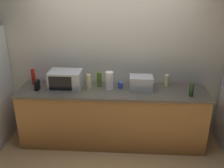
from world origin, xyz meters
TOP-DOWN VIEW (x-y plane):
  - ground_plane at (0.00, 0.00)m, footprint 8.00×8.00m
  - back_wall at (0.00, 0.81)m, footprint 6.40×0.10m
  - counter_run at (0.00, 0.40)m, footprint 2.84×0.64m
  - microwave at (-0.71, 0.45)m, footprint 0.48×0.35m
  - toaster_oven at (0.43, 0.46)m, footprint 0.34×0.26m
  - paper_towel_roll at (-0.04, 0.45)m, footprint 0.12×0.12m
  - cordless_phone at (-1.12, 0.35)m, footprint 0.05×0.11m
  - bottle_hand_soap at (0.84, 0.63)m, footprint 0.07×0.07m
  - bottle_olive_oil at (-0.21, 0.55)m, footprint 0.07×0.07m
  - bottle_wine at (1.13, 0.26)m, footprint 0.06×0.06m
  - bottle_hot_sauce at (-1.25, 0.57)m, footprint 0.06×0.06m
  - bottle_vinegar at (-0.34, 0.41)m, footprint 0.07×0.07m
  - mug_blue at (0.12, 0.49)m, footprint 0.08×0.08m

SIDE VIEW (x-z plane):
  - ground_plane at x=0.00m, z-range 0.00..0.00m
  - counter_run at x=0.00m, z-range 0.00..0.90m
  - mug_blue at x=0.12m, z-range 0.90..1.00m
  - cordless_phone at x=-1.12m, z-range 0.90..1.05m
  - bottle_hand_soap at x=0.84m, z-range 0.90..1.08m
  - bottle_wine at x=1.13m, z-range 0.90..1.10m
  - toaster_oven at x=0.43m, z-range 0.90..1.11m
  - bottle_olive_oil at x=-0.21m, z-range 0.90..1.13m
  - bottle_vinegar at x=-0.34m, z-range 0.90..1.14m
  - bottle_hot_sauce at x=-1.25m, z-range 0.90..1.15m
  - microwave at x=-0.71m, z-range 0.90..1.17m
  - paper_towel_roll at x=-0.04m, z-range 0.90..1.17m
  - back_wall at x=0.00m, z-range 0.00..2.70m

